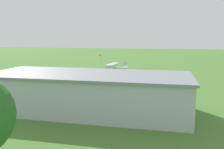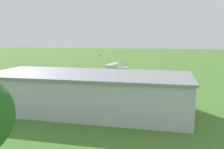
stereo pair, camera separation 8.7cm
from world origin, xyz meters
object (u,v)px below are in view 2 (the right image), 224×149
object	(u,v)px
hangar	(88,92)
person_walking_on_apron	(117,85)
car_grey	(178,91)
windsock	(100,56)
person_by_parked_cars	(89,84)
car_red	(49,85)
biplane	(115,67)
car_yellow	(19,85)
person_crossing_taxiway	(85,85)

from	to	relation	value
hangar	person_walking_on_apron	xyz separation A→B (m)	(-0.48, -18.27, -2.25)
car_grey	windsock	size ratio (longest dim) A/B	0.71
person_by_parked_cars	person_walking_on_apron	bearing A→B (deg)	-172.97
person_walking_on_apron	car_grey	bearing A→B (deg)	163.08
car_red	biplane	bearing A→B (deg)	-117.78
car_yellow	person_walking_on_apron	bearing A→B (deg)	-166.01
person_walking_on_apron	person_by_parked_cars	bearing A→B (deg)	7.03
car_yellow	person_crossing_taxiway	bearing A→B (deg)	-167.94
car_grey	windsock	bearing A→B (deg)	-51.68
hangar	car_yellow	world-z (taller)	hangar
car_red	hangar	bearing A→B (deg)	136.02
hangar	biplane	distance (m)	34.43
person_by_parked_cars	windsock	distance (m)	31.53
car_red	windsock	xyz separation A→B (m)	(-1.69, -34.09, 4.17)
hangar	car_grey	world-z (taller)	hangar
car_yellow	person_walking_on_apron	size ratio (longest dim) A/B	2.70
hangar	car_red	world-z (taller)	hangar
biplane	car_yellow	xyz separation A→B (m)	(17.72, 21.41, -2.09)
car_grey	car_yellow	world-z (taller)	car_grey
biplane	car_red	bearing A→B (deg)	62.22
car_red	person_walking_on_apron	size ratio (longest dim) A/B	3.12
car_red	windsock	world-z (taller)	windsock
hangar	person_by_parked_cars	xyz separation A→B (m)	(5.95, -17.48, -2.22)
hangar	person_crossing_taxiway	size ratio (longest dim) A/B	20.71
biplane	person_crossing_taxiway	bearing A→B (deg)	81.41
car_red	person_by_parked_cars	size ratio (longest dim) A/B	3.02
person_crossing_taxiway	windsock	distance (m)	32.85
biplane	person_walking_on_apron	bearing A→B (deg)	104.57
hangar	person_by_parked_cars	bearing A→B (deg)	-71.21
car_grey	car_red	size ratio (longest dim) A/B	0.85
hangar	person_crossing_taxiway	xyz separation A→B (m)	(6.42, -16.02, -2.25)
car_grey	person_walking_on_apron	xyz separation A→B (m)	(13.56, -4.13, -0.07)
car_yellow	windsock	bearing A→B (deg)	-103.89
car_red	person_crossing_taxiway	bearing A→B (deg)	-164.98
person_by_parked_cars	windsock	size ratio (longest dim) A/B	0.28
hangar	person_crossing_taxiway	bearing A→B (deg)	-68.18
car_yellow	car_red	bearing A→B (deg)	-171.38
hangar	car_red	size ratio (longest dim) A/B	6.63
biplane	hangar	bearing A→B (deg)	96.11
car_red	windsock	size ratio (longest dim) A/B	0.84
hangar	car_red	xyz separation A→B (m)	(14.39, -13.88, -2.13)
car_yellow	person_crossing_taxiway	xyz separation A→B (m)	(-14.97, -3.20, -0.02)
person_by_parked_cars	person_walking_on_apron	world-z (taller)	person_by_parked_cars
car_red	windsock	bearing A→B (deg)	-92.84
car_grey	windsock	distance (m)	43.33
windsock	person_by_parked_cars	bearing A→B (deg)	102.48
car_grey	person_walking_on_apron	size ratio (longest dim) A/B	2.65
car_red	person_walking_on_apron	distance (m)	15.50
car_grey	person_crossing_taxiway	distance (m)	20.55
biplane	car_grey	distance (m)	26.86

